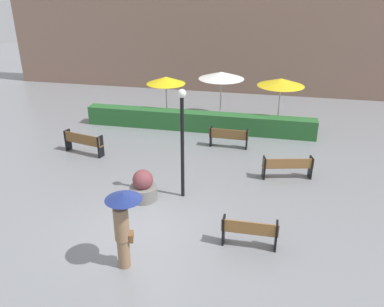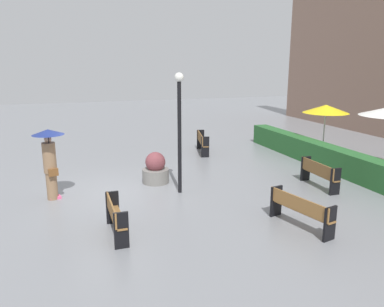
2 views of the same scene
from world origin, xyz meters
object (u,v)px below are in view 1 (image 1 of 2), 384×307
object	(u,v)px
bench_far_left	(83,142)
bench_back_row	(229,136)
lamp_post	(182,133)
patio_umbrella_yellow_far	(281,82)
planter_pot	(143,187)
patio_umbrella_white	(221,75)
bench_far_right	(288,166)
pedestrian_with_umbrella	(123,222)
patio_umbrella_yellow	(166,80)
bench_near_right	(250,231)

from	to	relation	value
bench_far_left	bench_back_row	bearing A→B (deg)	18.25
lamp_post	patio_umbrella_yellow_far	world-z (taller)	lamp_post
planter_pot	patio_umbrella_white	bearing A→B (deg)	81.34
bench_back_row	bench_far_left	xyz separation A→B (m)	(-5.90, -1.95, 0.04)
bench_back_row	bench_far_right	xyz separation A→B (m)	(2.50, -2.44, -0.01)
planter_pot	lamp_post	xyz separation A→B (m)	(1.25, 0.50, 1.86)
pedestrian_with_umbrella	lamp_post	size ratio (longest dim) A/B	0.58
pedestrian_with_umbrella	lamp_post	bearing A→B (deg)	80.73
bench_far_right	patio_umbrella_yellow	world-z (taller)	patio_umbrella_yellow
lamp_post	patio_umbrella_white	xyz separation A→B (m)	(0.09, 8.28, -0.03)
bench_far_left	pedestrian_with_umbrella	world-z (taller)	pedestrian_with_umbrella
bench_back_row	planter_pot	distance (m)	5.48
patio_umbrella_yellow_far	bench_near_right	bearing A→B (deg)	-93.53
bench_far_right	pedestrian_with_umbrella	xyz separation A→B (m)	(-4.13, -5.90, 0.86)
bench_near_right	planter_pot	distance (m)	4.14
bench_near_right	patio_umbrella_yellow	distance (m)	11.12
bench_near_right	patio_umbrella_yellow_far	distance (m)	10.06
patio_umbrella_white	bench_far_right	bearing A→B (deg)	-61.21
bench_back_row	patio_umbrella_white	size ratio (longest dim) A/B	0.69
patio_umbrella_white	patio_umbrella_yellow_far	world-z (taller)	patio_umbrella_white
bench_far_left	lamp_post	distance (m)	5.80
patio_umbrella_yellow	planter_pot	bearing A→B (deg)	-80.36
planter_pot	patio_umbrella_yellow_far	distance (m)	9.28
bench_back_row	bench_near_right	size ratio (longest dim) A/B	1.09
bench_near_right	pedestrian_with_umbrella	bearing A→B (deg)	-154.37
planter_pot	bench_far_right	bearing A→B (deg)	28.32
planter_pot	patio_umbrella_yellow	distance (m)	8.20
bench_back_row	planter_pot	xyz separation A→B (m)	(-2.25, -4.99, -0.05)
bench_far_right	pedestrian_with_umbrella	size ratio (longest dim) A/B	0.87
lamp_post	bench_back_row	bearing A→B (deg)	77.42
bench_back_row	pedestrian_with_umbrella	size ratio (longest dim) A/B	0.79
bench_far_left	patio_umbrella_white	world-z (taller)	patio_umbrella_white
bench_far_right	bench_far_left	bearing A→B (deg)	176.67
lamp_post	planter_pot	bearing A→B (deg)	-158.28
pedestrian_with_umbrella	bench_near_right	bearing A→B (deg)	25.63
bench_back_row	pedestrian_with_umbrella	distance (m)	8.53
planter_pot	patio_umbrella_yellow_far	xyz separation A→B (m)	(4.30, 8.02, 1.81)
pedestrian_with_umbrella	patio_umbrella_yellow	distance (m)	11.46
bench_far_left	lamp_post	bearing A→B (deg)	-27.53
pedestrian_with_umbrella	patio_umbrella_white	distance (m)	12.17
bench_back_row	patio_umbrella_yellow	size ratio (longest dim) A/B	0.75
patio_umbrella_yellow_far	planter_pot	bearing A→B (deg)	-118.21
bench_back_row	bench_near_right	distance (m)	7.01
patio_umbrella_yellow_far	lamp_post	bearing A→B (deg)	-112.11
bench_back_row	bench_far_left	bearing A→B (deg)	-161.75
lamp_post	bench_far_right	bearing A→B (deg)	30.49
lamp_post	patio_umbrella_white	size ratio (longest dim) A/B	1.53
patio_umbrella_white	patio_umbrella_yellow_far	size ratio (longest dim) A/B	1.00
planter_pot	patio_umbrella_yellow	bearing A→B (deg)	99.64
patio_umbrella_yellow	patio_umbrella_yellow_far	size ratio (longest dim) A/B	0.93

